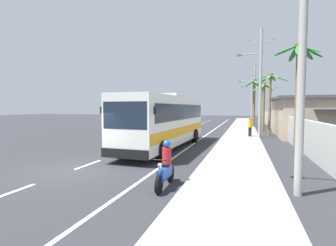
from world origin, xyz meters
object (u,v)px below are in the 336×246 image
palm_second (270,87)px  palm_third (264,95)px  utility_pole_mid (260,80)px  pedestrian_near_kerb (250,127)px  utility_pole_distant (252,96)px  utility_pole_nearest (299,49)px  coach_bus_foreground (166,119)px  palm_nearest (298,71)px  utility_pole_far (254,93)px  motorcycle_beside_bus (166,168)px  palm_fourth (254,95)px

palm_second → palm_third: 5.08m
palm_second → utility_pole_mid: bearing=-115.0°
pedestrian_near_kerb → utility_pole_distant: size_ratio=0.17×
utility_pole_nearest → utility_pole_distant: (-0.30, 46.28, 0.64)m
coach_bus_foreground → palm_second: (7.40, 10.25, 2.76)m
utility_pole_mid → palm_nearest: (2.00, -6.02, -0.16)m
utility_pole_far → utility_pole_mid: bearing=-90.0°
coach_bus_foreground → pedestrian_near_kerb: coach_bus_foreground is taller
motorcycle_beside_bus → utility_pole_distant: 47.06m
palm_nearest → palm_third: bearing=94.8°
motorcycle_beside_bus → pedestrian_near_kerb: (3.02, 15.54, 0.37)m
utility_pole_far → palm_fourth: bearing=-91.5°
palm_nearest → utility_pole_distant: bearing=93.1°
utility_pole_mid → palm_second: (1.10, 2.35, -0.54)m
coach_bus_foreground → palm_nearest: size_ratio=1.64×
palm_second → palm_third: size_ratio=1.07×
pedestrian_near_kerb → utility_pole_mid: (0.75, 0.30, 4.21)m
utility_pole_mid → palm_nearest: size_ratio=1.41×
utility_pole_mid → palm_second: utility_pole_mid is taller
motorcycle_beside_bus → utility_pole_nearest: size_ratio=0.23×
pedestrian_near_kerb → palm_nearest: 7.53m
pedestrian_near_kerb → palm_third: palm_third is taller
utility_pole_far → palm_third: (0.86, -8.02, -0.77)m
utility_pole_distant → palm_second: size_ratio=1.59×
pedestrian_near_kerb → palm_second: 4.89m
coach_bus_foreground → utility_pole_nearest: (6.61, -7.53, 2.57)m
motorcycle_beside_bus → utility_pole_distant: size_ratio=0.20×
motorcycle_beside_bus → palm_fourth: bearing=82.5°
motorcycle_beside_bus → utility_pole_distant: bearing=85.4°
pedestrian_near_kerb → palm_third: (1.62, 7.70, 3.16)m
utility_pole_mid → utility_pole_far: size_ratio=1.06×
pedestrian_near_kerb → palm_second: bearing=130.5°
palm_nearest → pedestrian_near_kerb: bearing=115.7°
coach_bus_foreground → utility_pole_far: size_ratio=1.24×
palm_third → coach_bus_foreground: bearing=-115.1°
motorcycle_beside_bus → pedestrian_near_kerb: size_ratio=1.16×
motorcycle_beside_bus → palm_third: (4.64, 23.25, 3.53)m
palm_third → palm_fourth: (-0.95, 4.76, 0.33)m
utility_pole_far → utility_pole_distant: bearing=90.0°
motorcycle_beside_bus → utility_pole_nearest: (4.08, 0.41, 3.85)m
pedestrian_near_kerb → coach_bus_foreground: bearing=-50.8°
utility_pole_nearest → palm_second: 17.80m
motorcycle_beside_bus → palm_second: 19.26m
palm_third → palm_fourth: size_ratio=0.87×
pedestrian_near_kerb → palm_third: 8.48m
utility_pole_nearest → palm_fourth: utility_pole_nearest is taller
motorcycle_beside_bus → utility_pole_distant: utility_pole_distant is taller
utility_pole_mid → palm_fourth: (-0.08, 12.16, -0.72)m
pedestrian_near_kerb → palm_second: (1.85, 2.65, 3.67)m
palm_nearest → utility_pole_far: bearing=95.3°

